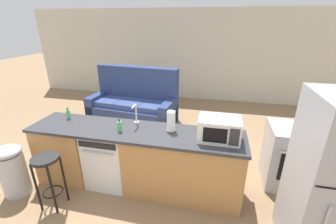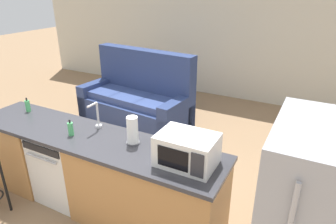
{
  "view_description": "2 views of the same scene",
  "coord_description": "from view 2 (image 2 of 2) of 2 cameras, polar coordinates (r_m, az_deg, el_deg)",
  "views": [
    {
      "loc": [
        1.19,
        -2.53,
        2.26
      ],
      "look_at": [
        0.45,
        0.74,
        0.89
      ],
      "focal_mm": 24.0,
      "sensor_mm": 36.0,
      "label": 1
    },
    {
      "loc": [
        2.15,
        -2.03,
        2.35
      ],
      "look_at": [
        0.66,
        0.78,
        0.97
      ],
      "focal_mm": 32.0,
      "sensor_mm": 36.0,
      "label": 2
    }
  ],
  "objects": [
    {
      "name": "paper_towel_roll",
      "position": [
        2.91,
        -6.78,
        -3.54
      ],
      "size": [
        0.14,
        0.14,
        0.28
      ],
      "color": "#4C4C51",
      "rests_on": "kitchen_counter"
    },
    {
      "name": "kitchen_counter",
      "position": [
        3.39,
        -12.85,
        -11.95
      ],
      "size": [
        2.94,
        0.66,
        0.9
      ],
      "color": "#B77F47",
      "rests_on": "ground_plane"
    },
    {
      "name": "soap_bottle",
      "position": [
        3.23,
        -18.06,
        -3.06
      ],
      "size": [
        0.06,
        0.06,
        0.18
      ],
      "color": "#4CB266",
      "rests_on": "kitchen_counter"
    },
    {
      "name": "wall_back",
      "position": [
        6.59,
        11.52,
        13.79
      ],
      "size": [
        10.0,
        0.06,
        2.6
      ],
      "color": "beige",
      "rests_on": "ground_plane"
    },
    {
      "name": "stove_range",
      "position": [
        3.21,
        26.61,
        -15.77
      ],
      "size": [
        0.76,
        0.68,
        0.9
      ],
      "color": "#B7B7BC",
      "rests_on": "ground_plane"
    },
    {
      "name": "ground_plane",
      "position": [
        3.78,
        -15.16,
        -16.03
      ],
      "size": [
        24.0,
        24.0,
        0.0
      ],
      "primitive_type": "plane",
      "color": "#896B4C"
    },
    {
      "name": "dish_soap_bottle",
      "position": [
        4.02,
        -25.16,
        1.08
      ],
      "size": [
        0.06,
        0.06,
        0.18
      ],
      "color": "#4CB266",
      "rests_on": "kitchen_counter"
    },
    {
      "name": "sink_faucet",
      "position": [
        3.29,
        -13.37,
        -0.92
      ],
      "size": [
        0.07,
        0.18,
        0.3
      ],
      "color": "silver",
      "rests_on": "kitchen_counter"
    },
    {
      "name": "couch",
      "position": [
        5.47,
        -5.65,
        2.35
      ],
      "size": [
        2.08,
        1.1,
        1.27
      ],
      "color": "navy",
      "rests_on": "ground_plane"
    },
    {
      "name": "microwave",
      "position": [
        2.58,
        3.64,
        -7.2
      ],
      "size": [
        0.5,
        0.37,
        0.28
      ],
      "color": "white",
      "rests_on": "kitchen_counter"
    },
    {
      "name": "dishwasher",
      "position": [
        3.69,
        -18.78,
        -9.53
      ],
      "size": [
        0.58,
        0.61,
        0.84
      ],
      "color": "white",
      "rests_on": "ground_plane"
    }
  ]
}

